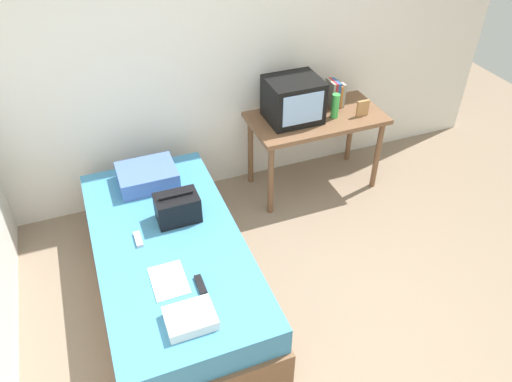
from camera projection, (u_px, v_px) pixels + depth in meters
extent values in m
plane|color=#84705B|center=(329.00, 337.00, 3.31)|extent=(8.00, 8.00, 0.00)
cube|color=silver|center=(227.00, 44.00, 3.98)|extent=(5.20, 0.10, 2.60)
cube|color=brown|center=(173.00, 276.00, 3.55)|extent=(1.00, 2.00, 0.30)
cube|color=teal|center=(170.00, 251.00, 3.39)|extent=(0.97, 1.94, 0.21)
cube|color=brown|center=(316.00, 118.00, 4.23)|extent=(1.16, 0.60, 0.04)
cylinder|color=brown|center=(271.00, 180.00, 4.13)|extent=(0.05, 0.05, 0.68)
cylinder|color=brown|center=(377.00, 155.00, 4.43)|extent=(0.05, 0.05, 0.68)
cylinder|color=brown|center=(250.00, 151.00, 4.49)|extent=(0.05, 0.05, 0.68)
cylinder|color=brown|center=(350.00, 130.00, 4.78)|extent=(0.05, 0.05, 0.68)
cube|color=black|center=(293.00, 100.00, 4.08)|extent=(0.44, 0.38, 0.36)
cube|color=#8CB2E0|center=(303.00, 109.00, 3.93)|extent=(0.35, 0.01, 0.26)
cylinder|color=green|center=(335.00, 106.00, 4.14)|extent=(0.07, 0.07, 0.21)
cube|color=gray|center=(330.00, 94.00, 4.29)|extent=(0.02, 0.15, 0.24)
cube|color=#B72D33|center=(332.00, 93.00, 4.29)|extent=(0.02, 0.15, 0.24)
cube|color=#2D5699|center=(335.00, 93.00, 4.30)|extent=(0.03, 0.15, 0.24)
cube|color=#CC7233|center=(338.00, 94.00, 4.32)|extent=(0.02, 0.15, 0.20)
cube|color=gray|center=(340.00, 93.00, 4.32)|extent=(0.03, 0.14, 0.22)
cube|color=#B27F4C|center=(363.00, 108.00, 4.19)|extent=(0.11, 0.02, 0.14)
cube|color=#4766AD|center=(147.00, 176.00, 3.79)|extent=(0.44, 0.36, 0.13)
cube|color=black|center=(178.00, 208.00, 3.44)|extent=(0.30, 0.20, 0.20)
cylinder|color=black|center=(176.00, 195.00, 3.37)|extent=(0.24, 0.02, 0.02)
cube|color=white|center=(169.00, 280.00, 3.04)|extent=(0.21, 0.29, 0.01)
cube|color=black|center=(201.00, 285.00, 3.00)|extent=(0.04, 0.16, 0.02)
cube|color=#B7B7BC|center=(138.00, 239.00, 3.32)|extent=(0.04, 0.14, 0.02)
cube|color=white|center=(190.00, 318.00, 2.78)|extent=(0.28, 0.22, 0.07)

